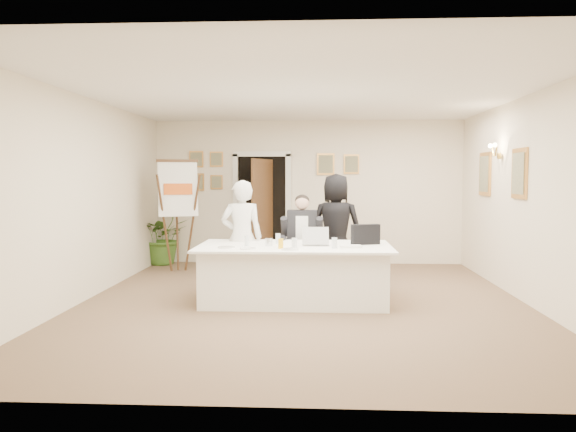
# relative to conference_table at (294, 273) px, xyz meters

# --- Properties ---
(floor) EXTENTS (7.00, 7.00, 0.00)m
(floor) POSITION_rel_conference_table_xyz_m (0.12, -0.03, -0.39)
(floor) COLOR brown
(floor) RESTS_ON ground
(ceiling) EXTENTS (6.00, 7.00, 0.02)m
(ceiling) POSITION_rel_conference_table_xyz_m (0.12, -0.03, 2.41)
(ceiling) COLOR white
(ceiling) RESTS_ON wall_back
(wall_back) EXTENTS (6.00, 0.10, 2.80)m
(wall_back) POSITION_rel_conference_table_xyz_m (0.12, 3.47, 1.01)
(wall_back) COLOR white
(wall_back) RESTS_ON floor
(wall_front) EXTENTS (6.00, 0.10, 2.80)m
(wall_front) POSITION_rel_conference_table_xyz_m (0.12, -3.53, 1.01)
(wall_front) COLOR white
(wall_front) RESTS_ON floor
(wall_left) EXTENTS (0.10, 7.00, 2.80)m
(wall_left) POSITION_rel_conference_table_xyz_m (-2.88, -0.03, 1.01)
(wall_left) COLOR white
(wall_left) RESTS_ON floor
(wall_right) EXTENTS (0.10, 7.00, 2.80)m
(wall_right) POSITION_rel_conference_table_xyz_m (3.12, -0.03, 1.01)
(wall_right) COLOR white
(wall_right) RESTS_ON floor
(doorway) EXTENTS (1.14, 0.86, 2.20)m
(doorway) POSITION_rel_conference_table_xyz_m (-0.76, 3.29, 0.65)
(doorway) COLOR black
(doorway) RESTS_ON floor
(pictures_back_wall) EXTENTS (3.40, 0.06, 0.80)m
(pictures_back_wall) POSITION_rel_conference_table_xyz_m (-0.68, 3.44, 1.46)
(pictures_back_wall) COLOR gold
(pictures_back_wall) RESTS_ON wall_back
(pictures_right_wall) EXTENTS (0.06, 2.20, 0.80)m
(pictures_right_wall) POSITION_rel_conference_table_xyz_m (3.09, 1.17, 1.36)
(pictures_right_wall) COLOR gold
(pictures_right_wall) RESTS_ON wall_right
(wall_sconce) EXTENTS (0.20, 0.30, 0.24)m
(wall_sconce) POSITION_rel_conference_table_xyz_m (3.02, 1.17, 1.71)
(wall_sconce) COLOR gold
(wall_sconce) RESTS_ON wall_right
(conference_table) EXTENTS (2.61, 1.40, 0.78)m
(conference_table) POSITION_rel_conference_table_xyz_m (0.00, 0.00, 0.00)
(conference_table) COLOR white
(conference_table) RESTS_ON floor
(seated_man) EXTENTS (0.76, 0.79, 1.45)m
(seated_man) POSITION_rel_conference_table_xyz_m (0.07, 1.02, 0.33)
(seated_man) COLOR black
(seated_man) RESTS_ON floor
(flip_chart) EXTENTS (0.71, 0.53, 1.97)m
(flip_chart) POSITION_rel_conference_table_xyz_m (-2.17, 2.29, 0.52)
(flip_chart) COLOR #3C2913
(flip_chart) RESTS_ON floor
(standing_man) EXTENTS (0.66, 0.49, 1.65)m
(standing_man) POSITION_rel_conference_table_xyz_m (-0.78, 0.47, 0.43)
(standing_man) COLOR silver
(standing_man) RESTS_ON floor
(standing_woman) EXTENTS (0.94, 0.69, 1.76)m
(standing_woman) POSITION_rel_conference_table_xyz_m (0.62, 1.69, 0.49)
(standing_woman) COLOR black
(standing_woman) RESTS_ON floor
(potted_palm) EXTENTS (1.24, 1.18, 1.09)m
(potted_palm) POSITION_rel_conference_table_xyz_m (-2.68, 3.17, 0.15)
(potted_palm) COLOR #3B6521
(potted_palm) RESTS_ON floor
(laptop) EXTENTS (0.37, 0.38, 0.28)m
(laptop) POSITION_rel_conference_table_xyz_m (0.29, 0.06, 0.52)
(laptop) COLOR #B7BABC
(laptop) RESTS_ON conference_table
(laptop_bag) EXTENTS (0.41, 0.23, 0.28)m
(laptop_bag) POSITION_rel_conference_table_xyz_m (0.97, 0.15, 0.52)
(laptop_bag) COLOR black
(laptop_bag) RESTS_ON conference_table
(paper_stack) EXTENTS (0.28, 0.21, 0.03)m
(paper_stack) POSITION_rel_conference_table_xyz_m (0.75, -0.19, 0.40)
(paper_stack) COLOR white
(paper_stack) RESTS_ON conference_table
(plate_left) EXTENTS (0.29, 0.29, 0.01)m
(plate_left) POSITION_rel_conference_table_xyz_m (-0.88, -0.32, 0.39)
(plate_left) COLOR white
(plate_left) RESTS_ON conference_table
(plate_mid) EXTENTS (0.22, 0.22, 0.01)m
(plate_mid) POSITION_rel_conference_table_xyz_m (-0.58, -0.42, 0.39)
(plate_mid) COLOR white
(plate_mid) RESTS_ON conference_table
(plate_near) EXTENTS (0.27, 0.27, 0.01)m
(plate_near) POSITION_rel_conference_table_xyz_m (-0.04, -0.48, 0.39)
(plate_near) COLOR white
(plate_near) RESTS_ON conference_table
(glass_a) EXTENTS (0.07, 0.07, 0.14)m
(glass_a) POSITION_rel_conference_table_xyz_m (-0.64, -0.09, 0.45)
(glass_a) COLOR silver
(glass_a) RESTS_ON conference_table
(glass_b) EXTENTS (0.09, 0.09, 0.14)m
(glass_b) POSITION_rel_conference_table_xyz_m (0.01, -0.35, 0.45)
(glass_b) COLOR silver
(glass_b) RESTS_ON conference_table
(glass_c) EXTENTS (0.09, 0.09, 0.14)m
(glass_c) POSITION_rel_conference_table_xyz_m (0.53, -0.29, 0.45)
(glass_c) COLOR silver
(glass_c) RESTS_ON conference_table
(glass_d) EXTENTS (0.08, 0.08, 0.14)m
(glass_d) POSITION_rel_conference_table_xyz_m (-0.24, 0.20, 0.45)
(glass_d) COLOR silver
(glass_d) RESTS_ON conference_table
(oj_glass) EXTENTS (0.07, 0.07, 0.13)m
(oj_glass) POSITION_rel_conference_table_xyz_m (-0.16, -0.36, 0.45)
(oj_glass) COLOR yellow
(oj_glass) RESTS_ON conference_table
(steel_jug) EXTENTS (0.12, 0.12, 0.11)m
(steel_jug) POSITION_rel_conference_table_xyz_m (-0.34, -0.09, 0.44)
(steel_jug) COLOR silver
(steel_jug) RESTS_ON conference_table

